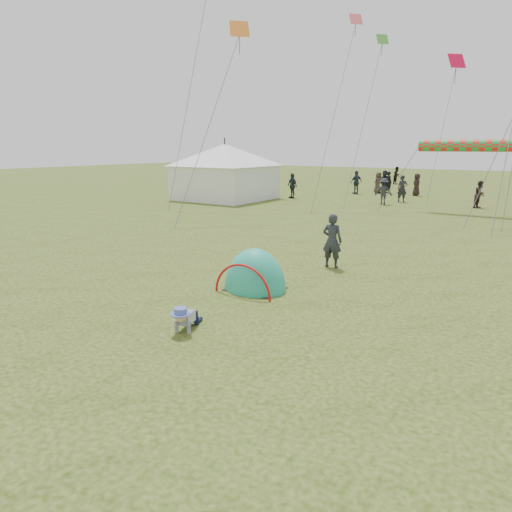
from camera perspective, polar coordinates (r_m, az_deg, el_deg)
The scene contains 21 objects.
ground at distance 9.31m, azimuth -2.59°, elevation -8.64°, with size 140.00×140.00×0.00m, color #1E3807.
crawling_toddler at distance 9.07m, azimuth -8.85°, elevation -7.57°, with size 0.50×0.71×0.55m, color black, non-canonical shape.
popup_tent at distance 11.54m, azimuth -0.14°, elevation -4.18°, with size 1.63×1.34×2.10m, color #22A36B.
standing_adult at distance 13.63m, azimuth 9.49°, elevation 1.89°, with size 0.59×0.39×1.61m, color #272930.
event_marquee at distance 31.38m, azimuth -3.89°, elevation 10.70°, with size 5.75×5.75×3.95m, color white, non-canonical shape.
crowd_person_0 at distance 31.13m, azimuth 17.81°, elevation 8.01°, with size 0.63×0.41×1.73m, color #23232A.
crowd_person_1 at distance 46.14m, azimuth 17.20°, elevation 9.60°, with size 0.80×0.63×1.65m, color black.
crowd_person_2 at distance 35.76m, azimuth 12.43°, elevation 8.98°, with size 1.02×0.43×1.74m, color #293548.
crowd_person_4 at distance 36.74m, azimuth 15.01°, elevation 8.85°, with size 0.79×0.51×1.61m, color #3F342D.
crowd_person_6 at distance 36.89m, azimuth 16.26°, elevation 8.83°, with size 0.60×0.40×1.66m, color black.
crowd_person_7 at distance 29.80m, azimuth 26.22°, elevation 6.92°, with size 0.77×0.60×1.58m, color #2E1F1C.
crowd_person_8 at distance 32.15m, azimuth 4.54°, elevation 8.76°, with size 1.01×0.42×1.72m, color #25323A.
crowd_person_10 at distance 35.64m, azimuth 19.44°, elevation 8.42°, with size 0.79×0.51×1.61m, color black.
crowd_person_11 at distance 39.66m, azimuth 15.77°, elevation 9.12°, with size 1.49×0.47×1.61m, color black.
crowd_person_13 at distance 31.41m, azimuth -1.48°, elevation 8.70°, with size 0.84×0.66×1.74m, color black.
crowd_person_15 at distance 29.59m, azimuth 15.66°, elevation 7.79°, with size 1.04×0.60×1.61m, color #26262C.
rainbow_tube_kite at distance 26.93m, azimuth 26.82°, elevation 12.23°, with size 0.64×0.64×6.68m, color red.
diamond_kite_0 at distance 36.50m, azimuth 23.80°, elevation 21.43°, with size 1.16×1.16×0.00m, color red.
diamond_kite_3 at distance 32.65m, azimuth 15.53°, elevation 24.67°, with size 0.76×0.76×0.00m, color #499531.
diamond_kite_5 at distance 29.81m, azimuth 12.38°, elevation 26.96°, with size 0.74×0.74×0.00m, color #F65764.
diamond_kite_7 at distance 24.34m, azimuth -2.09°, elevation 26.52°, with size 0.93×0.93×0.00m, color orange.
Camera 1 is at (5.11, -6.95, 3.51)m, focal length 32.00 mm.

